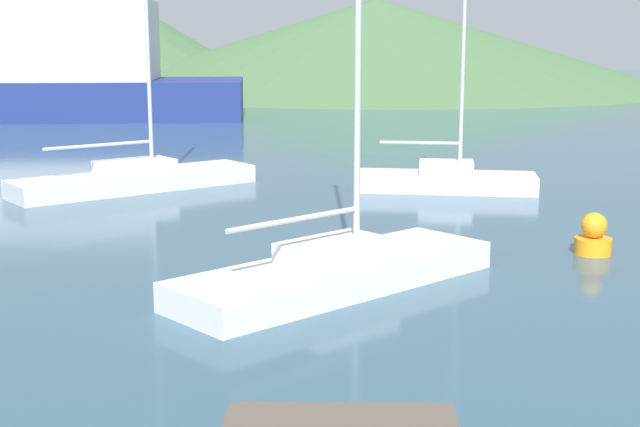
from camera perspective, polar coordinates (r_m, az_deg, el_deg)
The scene contains 6 objects.
sailboat_inner at distance 27.41m, azimuth -11.71°, elevation 2.34°, with size 7.46×4.97×9.88m.
sailboat_middle at distance 16.26m, azimuth 1.11°, elevation -3.34°, with size 6.61×5.07×10.86m.
sailboat_outer at distance 26.91m, azimuth 8.08°, elevation 2.30°, with size 5.55×3.22×7.80m.
buoy_marker at distance 19.68m, azimuth 17.10°, elevation -1.45°, with size 0.78×0.78×0.89m.
hill_central at distance 93.74m, azimuth -19.68°, elevation 12.44°, with size 51.37×51.37×15.34m.
hill_east at distance 84.72m, azimuth 3.59°, elevation 10.82°, with size 54.57×54.57×8.13m.
Camera 1 is at (-3.75, -2.41, 4.48)m, focal length 50.00 mm.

